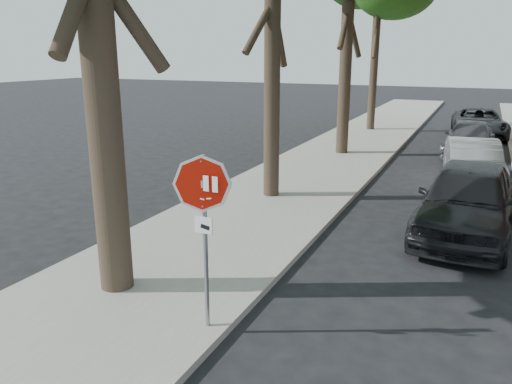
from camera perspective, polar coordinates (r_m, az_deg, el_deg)
ground at (r=7.55m, az=-0.67°, el=-16.87°), size 120.00×120.00×0.00m
sidewalk_left at (r=18.94m, az=7.87°, el=3.31°), size 4.00×55.00×0.12m
curb_left at (r=18.48m, az=13.97°, el=2.70°), size 0.12×55.00×0.13m
stop_sign at (r=7.00m, az=-6.01°, el=-1.99°), size 0.76×0.34×2.61m
car_a at (r=12.30m, az=22.98°, el=-0.83°), size 2.29×5.02×1.67m
car_b at (r=17.10m, az=23.55°, el=3.04°), size 2.05×4.46×1.42m
car_c at (r=22.28m, az=23.21°, el=5.62°), size 2.01×4.63×1.33m
car_d at (r=27.33m, az=24.15°, el=7.23°), size 2.93×5.28×1.40m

